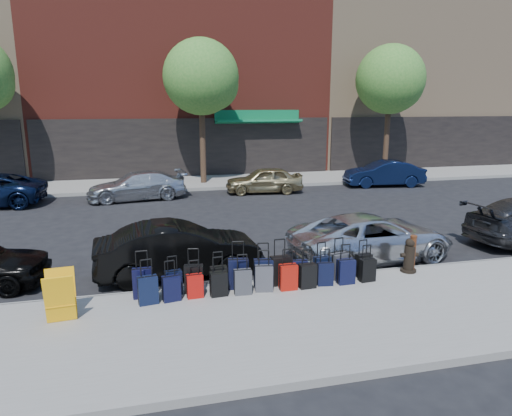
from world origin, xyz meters
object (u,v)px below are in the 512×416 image
object	(u,v)px
fire_hydrant	(409,256)
car_near_1	(179,250)
car_far_3	(384,173)
car_near_2	(372,237)
car_far_2	(264,180)
tree_right	(392,81)
display_rack	(60,296)
suitcase_front_5	(263,273)
tree_center	(204,79)
car_far_1	(137,186)
bollard	(412,253)

from	to	relation	value
fire_hydrant	car_near_1	distance (m)	5.69
car_near_1	car_far_3	world-z (taller)	car_near_1
car_near_2	car_far_2	xyz separation A→B (m)	(-0.46, 10.02, -0.01)
car_far_3	car_far_2	bearing A→B (deg)	-79.47
tree_right	car_near_1	distance (m)	18.74
display_rack	car_far_2	world-z (taller)	car_far_2
suitcase_front_5	display_rack	xyz separation A→B (m)	(-4.17, -0.67, 0.15)
tree_center	car_near_1	size ratio (longest dim) A/B	1.79
tree_center	car_far_1	xyz separation A→B (m)	(-3.50, -3.00, -4.79)
tree_right	car_near_2	distance (m)	15.64
tree_right	car_far_2	xyz separation A→B (m)	(-8.07, -2.78, -4.79)
tree_right	car_far_2	bearing A→B (deg)	-160.96
car_near_1	car_far_1	bearing A→B (deg)	2.42
car_far_1	car_far_3	distance (m)	12.46
fire_hydrant	car_far_3	distance (m)	13.15
tree_right	car_far_3	bearing A→B (deg)	-122.10
car_near_1	car_near_2	size ratio (longest dim) A/B	0.90
car_far_1	car_far_2	world-z (taller)	car_far_2
display_rack	tree_right	bearing A→B (deg)	39.13
fire_hydrant	car_near_1	bearing A→B (deg)	172.64
car_far_1	bollard	bearing A→B (deg)	23.57
fire_hydrant	tree_right	bearing A→B (deg)	70.27
tree_right	car_far_1	size ratio (longest dim) A/B	1.69
bollard	car_near_2	bearing A→B (deg)	102.47
fire_hydrant	car_far_1	distance (m)	13.08
suitcase_front_5	bollard	distance (m)	3.80
car_near_1	car_near_2	world-z (taller)	car_near_1
fire_hydrant	suitcase_front_5	bearing A→B (deg)	-171.15
suitcase_front_5	display_rack	world-z (taller)	suitcase_front_5
suitcase_front_5	car_far_1	size ratio (longest dim) A/B	0.24
car_far_2	fire_hydrant	bearing A→B (deg)	9.65
display_rack	car_near_1	bearing A→B (deg)	37.28
tree_right	bollard	size ratio (longest dim) A/B	7.86
tree_right	display_rack	bearing A→B (deg)	-135.43
suitcase_front_5	car_far_1	bearing A→B (deg)	111.95
tree_right	display_rack	xyz separation A→B (m)	(-15.24, -15.02, -4.79)
suitcase_front_5	display_rack	size ratio (longest dim) A/B	1.07
bollard	car_far_1	xyz separation A→B (m)	(-6.72, 11.28, -0.00)
bollard	suitcase_front_5	bearing A→B (deg)	-179.01
car_near_1	car_far_3	size ratio (longest dim) A/B	1.01
suitcase_front_5	car_far_1	world-z (taller)	car_far_1
fire_hydrant	bollard	size ratio (longest dim) A/B	0.93
tree_right	car_far_2	distance (m)	9.79
car_far_1	car_far_3	xyz separation A→B (m)	(12.45, 0.54, 0.04)
tree_center	bollard	world-z (taller)	tree_center
car_far_1	car_far_3	size ratio (longest dim) A/B	1.07
tree_right	car_near_1	xyz separation A→B (m)	(-12.84, -12.80, -4.74)
tree_center	tree_right	bearing A→B (deg)	0.00
tree_center	car_far_1	distance (m)	6.64
car_near_2	display_rack	bearing A→B (deg)	99.41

